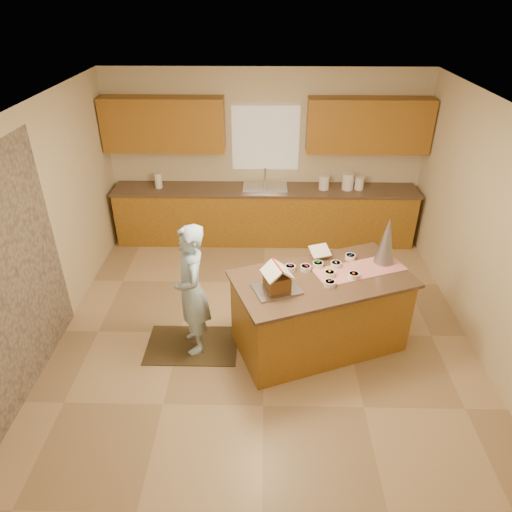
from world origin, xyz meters
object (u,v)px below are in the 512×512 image
object	(u,v)px
island_base	(320,313)
gingerbread_house	(277,279)
boy	(192,290)
tinsel_tree	(387,241)

from	to	relation	value
island_base	gingerbread_house	bearing A→B (deg)	-174.81
boy	gingerbread_house	size ratio (longest dim) A/B	4.27
island_base	boy	size ratio (longest dim) A/B	1.17
boy	gingerbread_house	xyz separation A→B (m)	(0.94, -0.18, 0.28)
island_base	boy	distance (m)	1.49
tinsel_tree	gingerbread_house	xyz separation A→B (m)	(-1.25, -0.59, -0.15)
island_base	tinsel_tree	distance (m)	1.12
boy	gingerbread_house	distance (m)	1.00
boy	gingerbread_house	world-z (taller)	boy
tinsel_tree	gingerbread_house	size ratio (longest dim) A/B	1.53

